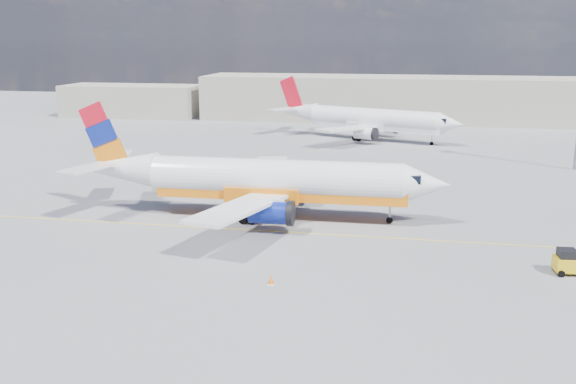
% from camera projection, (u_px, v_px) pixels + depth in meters
% --- Properties ---
extents(ground, '(240.00, 240.00, 0.00)m').
position_uv_depth(ground, '(296.00, 245.00, 48.20)').
color(ground, slate).
rests_on(ground, ground).
extents(taxi_line, '(70.00, 0.15, 0.01)m').
position_uv_depth(taxi_line, '(302.00, 233.00, 51.06)').
color(taxi_line, yellow).
rests_on(taxi_line, ground).
extents(terminal_main, '(70.00, 14.00, 8.00)m').
position_uv_depth(terminal_main, '(393.00, 99.00, 117.94)').
color(terminal_main, '#A8A391').
rests_on(terminal_main, ground).
extents(terminal_annex, '(26.00, 10.00, 6.00)m').
position_uv_depth(terminal_annex, '(132.00, 101.00, 124.31)').
color(terminal_annex, '#A8A391').
rests_on(terminal_annex, ground).
extents(main_jet, '(32.37, 25.63, 9.82)m').
position_uv_depth(main_jet, '(264.00, 180.00, 54.76)').
color(main_jet, white).
rests_on(main_jet, ground).
extents(second_jet, '(29.85, 22.61, 9.10)m').
position_uv_depth(second_jet, '(368.00, 120.00, 96.13)').
color(second_jet, white).
rests_on(second_jet, ground).
extents(gse_tug, '(2.51, 1.70, 1.70)m').
position_uv_depth(gse_tug, '(572.00, 262.00, 42.12)').
color(gse_tug, black).
rests_on(gse_tug, ground).
extents(traffic_cone, '(0.45, 0.45, 0.63)m').
position_uv_depth(traffic_cone, '(271.00, 280.00, 40.48)').
color(traffic_cone, white).
rests_on(traffic_cone, ground).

